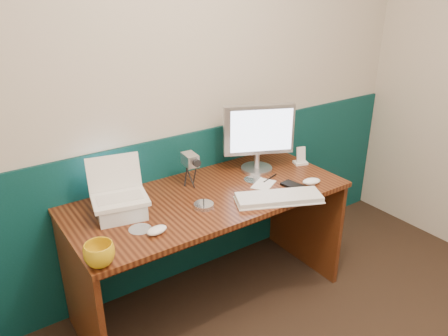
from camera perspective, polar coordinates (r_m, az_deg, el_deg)
back_wall at (r=2.67m, az=-4.19°, el=9.86°), size 3.50×0.04×2.50m
wainscot at (r=2.93m, az=-3.64°, el=-4.58°), size 3.48×0.02×1.00m
desk at (r=2.68m, az=-1.85°, el=-10.66°), size 1.60×0.70×0.75m
laptop_riser at (r=2.32m, az=-13.31°, el=-5.20°), size 0.28×0.25×0.08m
laptop at (r=2.25m, az=-13.68°, el=-1.71°), size 0.31×0.26×0.23m
monitor at (r=2.73m, az=4.40°, el=4.00°), size 0.45×0.30×0.44m
keyboard at (r=2.43m, az=7.17°, el=-3.94°), size 0.49×0.34×0.03m
mouse_right at (r=2.65m, az=11.35°, el=-1.71°), size 0.13×0.09×0.04m
mouse_left at (r=2.14m, az=-8.77°, el=-8.04°), size 0.12×0.08×0.04m
mug at (r=1.96m, az=-15.96°, el=-10.80°), size 0.17×0.17×0.10m
camcorder at (r=2.56m, az=-4.43°, el=-0.30°), size 0.10×0.14×0.20m
cd_spindle at (r=2.35m, az=-2.66°, el=-4.90°), size 0.11×0.11×0.02m
cd_loose_a at (r=2.20m, az=-10.90°, el=-7.83°), size 0.11×0.11×0.00m
cd_loose_b at (r=2.67m, az=3.90°, el=-1.50°), size 0.12×0.12×0.00m
pen at (r=2.69m, az=6.02°, el=-1.32°), size 0.14×0.05×0.01m
papers at (r=2.61m, az=5.19°, el=-2.15°), size 0.19×0.17×0.00m
dock at (r=2.93m, az=9.94°, el=0.69°), size 0.10×0.09×0.02m
music_player at (r=2.91m, az=10.02°, el=1.76°), size 0.07×0.05×0.10m
pda at (r=2.60m, az=8.97°, el=-2.28°), size 0.10×0.14×0.02m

